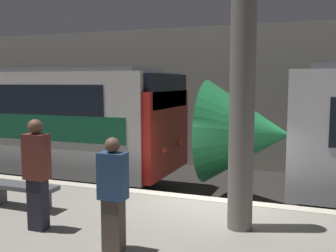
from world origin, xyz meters
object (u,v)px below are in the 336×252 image
Objects in this scene: person_waiting at (113,192)px; person_walking at (37,172)px; platform_bench at (20,190)px; support_pillar_near at (242,106)px.

person_waiting is 0.90× the size of person_walking.
person_walking is 1.43m from platform_bench.
person_walking reaches higher than person_waiting.
support_pillar_near is 3.38m from person_walking.
support_pillar_near is 2.38m from person_waiting.
platform_bench is at bearing -173.92° from support_pillar_near.
person_walking is at bearing -36.90° from platform_bench.
person_walking is (-1.50, 0.28, 0.10)m from person_waiting.
platform_bench is (-1.03, 0.77, -0.61)m from person_walking.
person_walking reaches higher than platform_bench.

